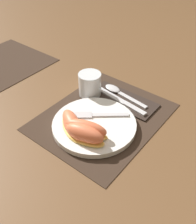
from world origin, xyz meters
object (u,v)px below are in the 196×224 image
at_px(spoon, 118,91).
at_px(plate, 94,125).
at_px(knife, 121,101).
at_px(fork, 95,115).
at_px(citrus_wedge_1, 75,128).
at_px(citrus_wedge_0, 72,123).
at_px(citrus_wedge_3, 85,134).
at_px(juice_glass, 90,85).
at_px(citrus_wedge_2, 85,129).

bearing_deg(spoon, plate, -166.52).
bearing_deg(knife, fork, 172.53).
xyz_separation_m(spoon, citrus_wedge_1, (-0.24, -0.03, 0.02)).
height_order(citrus_wedge_0, citrus_wedge_1, citrus_wedge_0).
distance_m(plate, citrus_wedge_3, 0.08).
height_order(juice_glass, fork, juice_glass).
height_order(plate, juice_glass, juice_glass).
bearing_deg(knife, juice_glass, 102.87).
bearing_deg(citrus_wedge_2, knife, 3.93).
bearing_deg(plate, spoon, 13.48).
xyz_separation_m(juice_glass, citrus_wedge_1, (-0.18, -0.10, -0.00)).
height_order(citrus_wedge_1, citrus_wedge_2, citrus_wedge_2).
xyz_separation_m(juice_glass, citrus_wedge_0, (-0.17, -0.08, -0.00)).
relative_size(fork, citrus_wedge_2, 1.11).
bearing_deg(citrus_wedge_2, citrus_wedge_1, 117.31).
bearing_deg(spoon, knife, -131.71).
xyz_separation_m(knife, citrus_wedge_2, (-0.20, -0.01, 0.03)).
height_order(knife, fork, fork).
relative_size(knife, citrus_wedge_3, 1.68).
distance_m(spoon, citrus_wedge_0, 0.24).
distance_m(plate, citrus_wedge_1, 0.07).
xyz_separation_m(knife, citrus_wedge_3, (-0.21, -0.03, 0.03)).
relative_size(spoon, citrus_wedge_3, 1.46).
height_order(juice_glass, knife, juice_glass).
height_order(plate, citrus_wedge_1, citrus_wedge_1).
height_order(knife, citrus_wedge_1, citrus_wedge_1).
xyz_separation_m(plate, citrus_wedge_2, (-0.05, -0.01, 0.03)).
distance_m(knife, citrus_wedge_0, 0.20).
bearing_deg(citrus_wedge_1, citrus_wedge_3, -95.24).
xyz_separation_m(fork, citrus_wedge_2, (-0.08, -0.03, 0.02)).
distance_m(spoon, citrus_wedge_3, 0.26).
bearing_deg(citrus_wedge_1, juice_glass, 28.11).
relative_size(juice_glass, knife, 0.38).
relative_size(citrus_wedge_2, citrus_wedge_3, 1.10).
height_order(plate, knife, plate).
xyz_separation_m(citrus_wedge_2, citrus_wedge_3, (-0.02, -0.01, 0.00)).
distance_m(knife, citrus_wedge_2, 0.20).
bearing_deg(citrus_wedge_1, plate, -14.20).
bearing_deg(citrus_wedge_0, fork, -12.28).
xyz_separation_m(juice_glass, spoon, (0.06, -0.07, -0.03)).
distance_m(knife, citrus_wedge_3, 0.22).
bearing_deg(citrus_wedge_1, fork, 1.75).
relative_size(fork, citrus_wedge_3, 1.23).
xyz_separation_m(plate, citrus_wedge_1, (-0.06, 0.02, 0.02)).
relative_size(juice_glass, citrus_wedge_3, 0.64).
relative_size(plate, citrus_wedge_1, 2.03).
height_order(knife, citrus_wedge_0, citrus_wedge_0).
distance_m(citrus_wedge_1, citrus_wedge_3, 0.04).
bearing_deg(spoon, fork, -171.15).
relative_size(plate, knife, 1.20).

